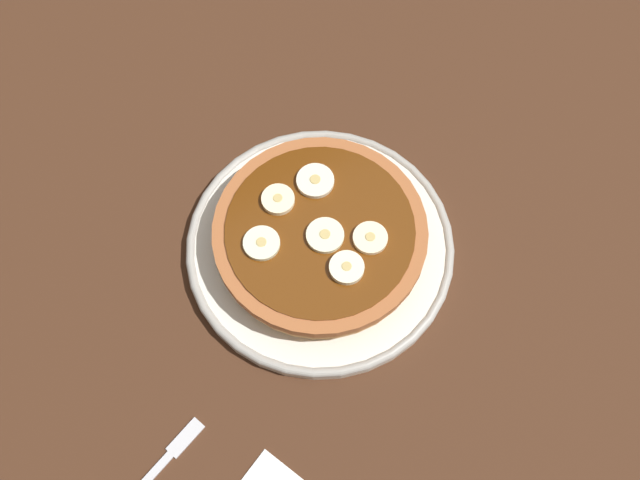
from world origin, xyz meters
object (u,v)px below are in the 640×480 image
pancake_stack (322,235)px  banana_slice_2 (262,244)px  banana_slice_3 (370,238)px  banana_slice_4 (315,181)px  plate (320,246)px  banana_slice_1 (351,266)px  banana_slice_0 (321,238)px  fork (152,474)px  banana_slice_5 (278,200)px

pancake_stack → banana_slice_2: banana_slice_2 is taller
banana_slice_3 → banana_slice_4: size_ratio=0.89×
plate → banana_slice_3: 6.07cm
banana_slice_2 → banana_slice_4: (7.24, 2.93, 0.02)cm
banana_slice_4 → banana_slice_3: bearing=-80.7°
banana_slice_1 → banana_slice_2: 8.11cm
banana_slice_0 → banana_slice_2: same height
banana_slice_1 → banana_slice_4: (1.62, 8.77, -0.05)cm
pancake_stack → fork: 25.13cm
banana_slice_3 → banana_slice_5: same height
banana_slice_0 → banana_slice_5: same height
banana_slice_5 → banana_slice_0: bearing=-74.7°
banana_slice_2 → fork: (-17.30, -11.70, -4.58)cm
banana_slice_3 → banana_slice_5: bearing=124.2°
plate → banana_slice_3: size_ratio=8.10×
banana_slice_3 → banana_slice_4: same height
plate → banana_slice_0: (-0.38, -0.87, 4.02)cm
pancake_stack → banana_slice_1: 4.95cm
banana_slice_1 → banana_slice_4: bearing=79.5°
pancake_stack → banana_slice_5: banana_slice_5 is taller
pancake_stack → banana_slice_2: size_ratio=6.05×
banana_slice_1 → banana_slice_4: banana_slice_1 is taller
banana_slice_5 → banana_slice_2: bearing=-138.4°
banana_slice_4 → fork: size_ratio=0.27×
pancake_stack → banana_slice_0: 2.15cm
plate → banana_slice_3: bearing=-43.7°
banana_slice_3 → banana_slice_1: bearing=-154.7°
plate → fork: size_ratio=1.99×
banana_slice_2 → fork: bearing=-145.9°
pancake_stack → banana_slice_3: bearing=-46.5°
banana_slice_3 → banana_slice_4: (-1.21, 7.43, 0.00)cm
banana_slice_3 → fork: bearing=-164.4°
banana_slice_2 → banana_slice_1: bearing=-46.1°
pancake_stack → banana_slice_1: size_ratio=6.44×
banana_slice_0 → pancake_stack: bearing=57.9°
banana_slice_2 → fork: 21.38cm
plate → banana_slice_4: (2.07, 4.29, 4.03)cm
banana_slice_0 → banana_slice_5: bearing=105.3°
plate → pancake_stack: pancake_stack is taller
banana_slice_4 → banana_slice_5: (-3.88, 0.06, 0.04)cm
banana_slice_0 → fork: banana_slice_0 is taller
banana_slice_4 → fork: bearing=-149.2°
banana_slice_0 → banana_slice_3: (3.66, -2.27, 0.00)cm
banana_slice_5 → fork: 25.78cm
plate → pancake_stack: 2.20cm
pancake_stack → banana_slice_4: (1.84, 4.20, 1.83)cm
banana_slice_1 → banana_slice_3: 3.14cm
plate → banana_slice_2: bearing=165.3°
banana_slice_1 → banana_slice_5: 9.11cm
pancake_stack → banana_slice_4: bearing=66.3°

